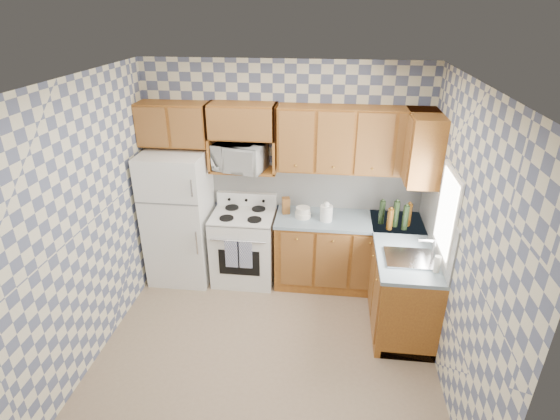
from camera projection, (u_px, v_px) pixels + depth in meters
The scene contains 31 objects.
floor at pixel (267, 349), 4.54m from camera, with size 3.40×3.40×0.00m, color #866D55.
back_wall at pixel (284, 173), 5.39m from camera, with size 3.40×0.02×2.70m, color slate.
right_wall at pixel (459, 246), 3.78m from camera, with size 0.02×3.20×2.70m, color slate.
backsplash_back at pixel (316, 186), 5.41m from camera, with size 2.60×0.01×0.56m, color silver.
backsplash_right at pixel (436, 220), 4.56m from camera, with size 0.01×1.60×0.56m, color silver.
refrigerator at pixel (179, 217), 5.44m from camera, with size 0.75×0.70×1.68m, color white.
stove_body at pixel (244, 247), 5.54m from camera, with size 0.76×0.65×0.90m, color white.
cooktop at pixel (243, 215), 5.34m from camera, with size 0.76×0.65×0.03m, color silver.
backguard at pixel (247, 199), 5.55m from camera, with size 0.76×0.08×0.17m, color white.
dish_towel_left at pixel (232, 254), 5.20m from camera, with size 0.17×0.03×0.36m, color navy.
dish_towel_right at pixel (245, 255), 5.18m from camera, with size 0.17×0.03×0.36m, color navy.
base_cabinets_back at pixel (347, 253), 5.43m from camera, with size 1.75×0.60×0.88m, color brown.
base_cabinets_right at pixel (399, 279), 4.92m from camera, with size 0.60×1.60×0.88m, color brown.
countertop_back at pixel (350, 220), 5.23m from camera, with size 1.77×0.63×0.04m, color slate.
countertop_right at pixel (404, 243), 4.72m from camera, with size 0.63×1.60×0.04m, color slate.
upper_cabinets_back at pixel (355, 140), 4.94m from camera, with size 1.75×0.33×0.74m, color brown.
upper_cabinets_fridge at pixel (174, 124), 5.12m from camera, with size 0.82×0.33×0.50m, color brown.
upper_cabinets_right at pixel (422, 147), 4.70m from camera, with size 0.33×0.70×0.74m, color brown.
microwave_shelf at pixel (244, 170), 5.26m from camera, with size 0.80×0.33×0.03m, color brown.
microwave at pixel (240, 157), 5.14m from camera, with size 0.58×0.40×0.32m, color white.
sink at pixel (409, 259), 4.40m from camera, with size 0.48×0.40×0.03m, color #B7B7BC.
window at pixel (447, 213), 4.14m from camera, with size 0.02×0.66×0.86m, color white.
bottle_0 at pixel (396, 214), 4.98m from camera, with size 0.07×0.07×0.31m, color black.
bottle_1 at pixel (405, 218), 4.92m from camera, with size 0.07×0.07×0.29m, color black.
bottle_2 at pixel (408, 215), 5.01m from camera, with size 0.07×0.07×0.27m, color #54300D.
bottle_3 at pixel (390, 219), 4.93m from camera, with size 0.07×0.07×0.25m, color #54300D.
bottle_4 at pixel (382, 212), 5.06m from camera, with size 0.07×0.07×0.28m, color black.
knife_block at pixel (286, 205), 5.32m from camera, with size 0.09×0.09×0.20m, color brown.
electric_kettle at pixel (326, 213), 5.14m from camera, with size 0.15×0.15×0.19m, color white.
food_containers at pixel (303, 212), 5.23m from camera, with size 0.19×0.19×0.13m, color silver, non-canonical shape.
soap_bottle at pixel (437, 264), 4.16m from camera, with size 0.06×0.06×0.17m, color silver.
Camera 1 is at (0.55, -3.43, 3.26)m, focal length 28.00 mm.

